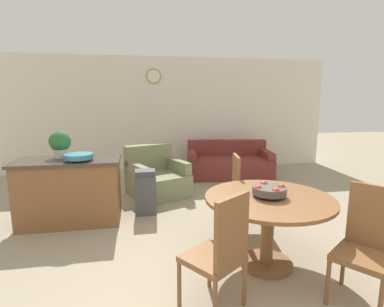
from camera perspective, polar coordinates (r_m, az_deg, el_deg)
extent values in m
cube|color=silver|center=(7.34, -4.45, 7.45)|extent=(8.00, 0.06, 2.70)
cylinder|color=tan|center=(7.28, -7.31, 14.40)|extent=(0.36, 0.02, 0.36)
cylinder|color=white|center=(7.27, -7.31, 14.40)|extent=(0.29, 0.01, 0.29)
cylinder|color=brown|center=(3.42, 13.89, -19.60)|extent=(0.54, 0.54, 0.04)
cylinder|color=brown|center=(3.26, 14.17, -14.17)|extent=(0.13, 0.13, 0.67)
cylinder|color=brown|center=(3.14, 14.45, -8.28)|extent=(1.29, 1.29, 0.03)
cylinder|color=brown|center=(2.70, -2.45, -23.61)|extent=(0.04, 0.04, 0.41)
cylinder|color=brown|center=(2.94, 3.35, -20.59)|extent=(0.04, 0.04, 0.41)
cylinder|color=brown|center=(2.49, 4.41, -27.00)|extent=(0.04, 0.04, 0.41)
cylinder|color=brown|center=(2.74, 9.98, -23.20)|extent=(0.04, 0.04, 0.41)
cube|color=brown|center=(2.59, 3.89, -19.33)|extent=(0.59, 0.59, 0.05)
cube|color=brown|center=(2.35, 7.64, -14.46)|extent=(0.34, 0.26, 0.55)
cylinder|color=brown|center=(2.87, 32.27, -23.09)|extent=(0.04, 0.04, 0.41)
cylinder|color=brown|center=(2.95, 24.44, -21.48)|extent=(0.04, 0.04, 0.41)
cylinder|color=brown|center=(3.27, 26.85, -18.36)|extent=(0.04, 0.04, 0.41)
cube|color=brown|center=(2.96, 29.75, -16.77)|extent=(0.59, 0.59, 0.05)
cube|color=brown|center=(3.02, 31.18, -10.21)|extent=(0.26, 0.34, 0.55)
cylinder|color=brown|center=(4.33, 12.85, -10.34)|extent=(0.04, 0.04, 0.41)
cylinder|color=brown|center=(3.99, 14.19, -12.25)|extent=(0.04, 0.04, 0.41)
cylinder|color=brown|center=(4.26, 7.74, -10.54)|extent=(0.04, 0.04, 0.41)
cylinder|color=brown|center=(3.91, 8.61, -12.53)|extent=(0.04, 0.04, 0.41)
cube|color=brown|center=(4.04, 10.96, -8.38)|extent=(0.48, 0.48, 0.05)
cube|color=brown|center=(3.92, 8.38, -4.31)|extent=(0.10, 0.39, 0.55)
cylinder|color=#4C4742|center=(3.13, 14.48, -7.71)|extent=(0.13, 0.13, 0.03)
cylinder|color=#4C4742|center=(3.11, 14.52, -6.81)|extent=(0.34, 0.34, 0.07)
sphere|color=#B73323|center=(3.15, 16.68, -6.30)|extent=(0.08, 0.08, 0.08)
sphere|color=#B73323|center=(3.21, 13.53, -5.82)|extent=(0.08, 0.08, 0.08)
sphere|color=#B73323|center=(3.05, 12.47, -6.64)|extent=(0.08, 0.08, 0.08)
sphere|color=#B73323|center=(3.00, 15.70, -7.06)|extent=(0.08, 0.08, 0.08)
cube|color=brown|center=(4.53, -22.10, -6.86)|extent=(1.32, 0.66, 0.86)
cube|color=#42382D|center=(4.43, -22.49, -1.25)|extent=(1.38, 0.72, 0.04)
cylinder|color=teal|center=(4.27, -20.72, -1.10)|extent=(0.13, 0.13, 0.02)
cylinder|color=teal|center=(4.26, -20.76, -0.50)|extent=(0.37, 0.37, 0.07)
cylinder|color=beige|center=(4.58, -23.70, 0.03)|extent=(0.19, 0.19, 0.12)
sphere|color=#2D6B33|center=(4.55, -23.85, 2.12)|extent=(0.29, 0.29, 0.29)
cube|color=#47474C|center=(4.60, -8.82, -7.73)|extent=(0.31, 0.26, 0.59)
cube|color=#3C3C41|center=(4.51, -8.93, -3.66)|extent=(0.29, 0.25, 0.08)
cube|color=maroon|center=(6.78, 7.06, -2.57)|extent=(1.94, 1.23, 0.42)
cube|color=maroon|center=(7.09, 6.60, 1.18)|extent=(1.84, 0.45, 0.35)
cube|color=maroon|center=(6.68, 0.01, -2.00)|extent=(0.28, 0.93, 0.58)
cube|color=maroon|center=(6.96, 13.86, -1.80)|extent=(0.28, 0.93, 0.58)
cube|color=#7A7F5B|center=(5.44, -6.51, -5.89)|extent=(1.19, 1.22, 0.40)
cube|color=#7A7F5B|center=(5.66, -8.28, -0.71)|extent=(0.91, 0.54, 0.48)
cube|color=#7A7F5B|center=(5.26, -10.29, -5.34)|extent=(0.46, 0.85, 0.62)
cube|color=#7A7F5B|center=(5.59, -3.01, -4.25)|extent=(0.46, 0.85, 0.62)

